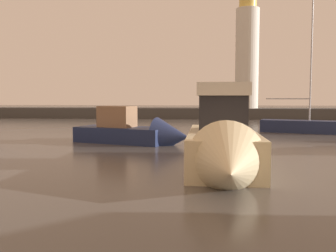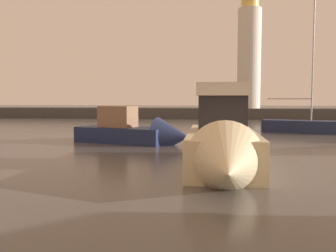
{
  "view_description": "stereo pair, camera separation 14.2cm",
  "coord_description": "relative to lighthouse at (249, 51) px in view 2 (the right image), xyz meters",
  "views": [
    {
      "loc": [
        1.82,
        -1.18,
        2.84
      ],
      "look_at": [
        0.14,
        15.76,
        1.51
      ],
      "focal_mm": 38.88,
      "sensor_mm": 36.0,
      "label": 1
    },
    {
      "loc": [
        1.96,
        -1.17,
        2.84
      ],
      "look_at": [
        0.14,
        15.76,
        1.51
      ],
      "focal_mm": 38.88,
      "sensor_mm": 36.0,
      "label": 2
    }
  ],
  "objects": [
    {
      "name": "ground_plane",
      "position": [
        -7.57,
        -24.7,
        -9.13
      ],
      "size": [
        220.0,
        220.0,
        0.0
      ],
      "primitive_type": "plane",
      "color": "#4C4742"
    },
    {
      "name": "breakwater",
      "position": [
        -7.57,
        0.0,
        -8.42
      ],
      "size": [
        70.7,
        5.26,
        1.41
      ],
      "primitive_type": "cube",
      "color": "#423F3D",
      "rests_on": "ground_plane"
    },
    {
      "name": "lighthouse",
      "position": [
        0.0,
        0.0,
        0.0
      ],
      "size": [
        3.13,
        3.13,
        16.29
      ],
      "color": "silver",
      "rests_on": "breakwater"
    },
    {
      "name": "motorboat_0",
      "position": [
        -4.99,
        -36.71,
        -8.05
      ],
      "size": [
        2.77,
        9.08,
        3.95
      ],
      "color": "beige",
      "rests_on": "ground_plane"
    },
    {
      "name": "motorboat_4",
      "position": [
        -9.73,
        -28.4,
        -8.45
      ],
      "size": [
        7.85,
        4.55,
        2.89
      ],
      "color": "#1E284C",
      "rests_on": "ground_plane"
    },
    {
      "name": "sailboat_moored",
      "position": [
        2.13,
        -20.19,
        -8.55
      ],
      "size": [
        6.51,
        3.65,
        10.77
      ],
      "color": "#1E284C",
      "rests_on": "ground_plane"
    }
  ]
}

